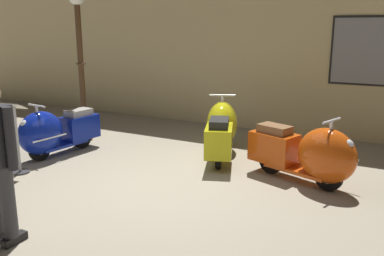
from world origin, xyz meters
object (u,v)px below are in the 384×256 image
scooter_1 (221,129)px  info_stanchion (18,144)px  scooter_0 (53,132)px  scooter_2 (309,154)px  lamppost (80,52)px

scooter_1 → info_stanchion: 3.30m
scooter_0 → scooter_2: 4.28m
lamppost → info_stanchion: (0.43, -1.95, -1.27)m
scooter_0 → scooter_1: (2.55, 1.39, 0.03)m
lamppost → scooter_0: bearing=-76.0°
info_stanchion → scooter_0: bearing=100.3°
scooter_1 → info_stanchion: info_stanchion is taller
scooter_1 → scooter_2: 1.80m
scooter_2 → lamppost: size_ratio=0.59×
scooter_0 → info_stanchion: size_ratio=1.45×
scooter_0 → info_stanchion: 0.89m
info_stanchion → scooter_2: bearing=21.3°
scooter_2 → lamppost: lamppost is taller
lamppost → scooter_2: bearing=-4.7°
scooter_0 → scooter_2: size_ratio=0.95×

